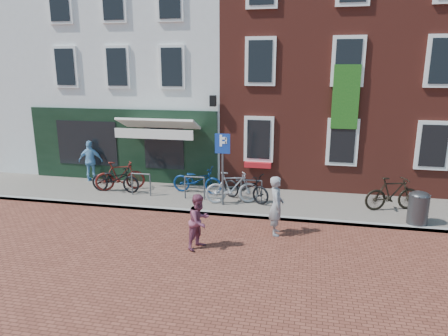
% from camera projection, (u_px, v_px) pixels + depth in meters
% --- Properties ---
extents(ground, '(80.00, 80.00, 0.00)m').
position_uv_depth(ground, '(230.00, 217.00, 12.96)').
color(ground, brown).
extents(sidewalk, '(24.00, 3.00, 0.10)m').
position_uv_depth(sidewalk, '(267.00, 202.00, 14.17)').
color(sidewalk, slate).
rests_on(sidewalk, ground).
extents(building_stucco, '(8.00, 8.00, 9.00)m').
position_uv_depth(building_stucco, '(156.00, 69.00, 19.51)').
color(building_stucco, silver).
rests_on(building_stucco, ground).
extents(building_brick_mid, '(6.00, 8.00, 10.00)m').
position_uv_depth(building_brick_mid, '(306.00, 57.00, 17.98)').
color(building_brick_mid, maroon).
rests_on(building_brick_mid, ground).
extents(filler_left, '(7.00, 8.00, 9.00)m').
position_uv_depth(filler_left, '(19.00, 69.00, 21.01)').
color(filler_left, silver).
rests_on(filler_left, ground).
extents(litter_bin, '(0.58, 0.58, 1.07)m').
position_uv_depth(litter_bin, '(419.00, 206.00, 12.01)').
color(litter_bin, '#3C3C3E').
rests_on(litter_bin, sidewalk).
extents(parking_sign, '(0.50, 0.08, 2.43)m').
position_uv_depth(parking_sign, '(223.00, 157.00, 13.37)').
color(parking_sign, '#4C4C4F').
rests_on(parking_sign, sidewalk).
extents(woman, '(0.49, 0.67, 1.69)m').
position_uv_depth(woman, '(276.00, 206.00, 11.45)').
color(woman, gray).
rests_on(woman, ground).
extents(boy, '(0.80, 0.88, 1.47)m').
position_uv_depth(boy, '(199.00, 221.00, 10.61)').
color(boy, '#803B52').
rests_on(boy, ground).
extents(cafe_person, '(1.02, 0.58, 1.65)m').
position_uv_depth(cafe_person, '(91.00, 161.00, 16.46)').
color(cafe_person, '#73AEDA').
rests_on(cafe_person, sidewalk).
extents(bicycle_0, '(1.89, 0.67, 0.99)m').
position_uv_depth(bicycle_0, '(115.00, 179.00, 15.08)').
color(bicycle_0, black).
rests_on(bicycle_0, sidewalk).
extents(bicycle_1, '(1.87, 1.26, 1.10)m').
position_uv_depth(bicycle_1, '(120.00, 176.00, 15.30)').
color(bicycle_1, maroon).
rests_on(bicycle_1, sidewalk).
extents(bicycle_2, '(1.93, 0.80, 0.99)m').
position_uv_depth(bicycle_2, '(197.00, 180.00, 14.94)').
color(bicycle_2, navy).
rests_on(bicycle_2, sidewalk).
extents(bicycle_3, '(1.90, 1.01, 1.10)m').
position_uv_depth(bicycle_3, '(232.00, 188.00, 13.82)').
color(bicycle_3, '#A0A0A3').
rests_on(bicycle_3, sidewalk).
extents(bicycle_4, '(1.98, 1.43, 0.99)m').
position_uv_depth(bicycle_4, '(246.00, 187.00, 14.09)').
color(bicycle_4, black).
rests_on(bicycle_4, sidewalk).
extents(bicycle_5, '(1.90, 1.07, 1.10)m').
position_uv_depth(bicycle_5, '(392.00, 194.00, 13.17)').
color(bicycle_5, black).
rests_on(bicycle_5, sidewalk).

